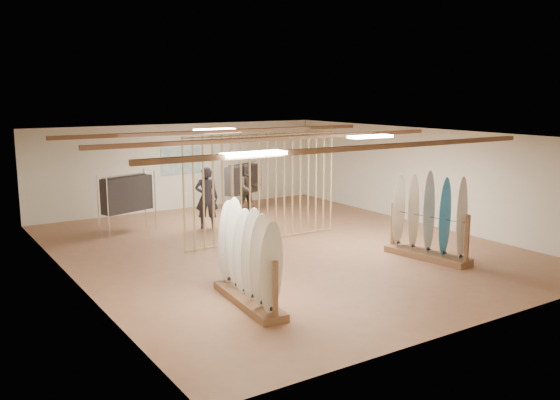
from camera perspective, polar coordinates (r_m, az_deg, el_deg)
floor at (r=14.82m, az=0.00°, el=-4.57°), size 12.00×12.00×0.00m
ceiling at (r=14.36m, az=0.00°, el=6.29°), size 12.00×12.00×0.00m
wall_back at (r=19.78m, az=-9.51°, el=3.19°), size 12.00×0.00×12.00m
wall_front at (r=10.14m, az=18.82°, el=-4.00°), size 12.00×0.00×12.00m
wall_left at (r=12.58m, az=-19.50°, el=-1.33°), size 0.00×12.00×12.00m
wall_right at (r=17.72m, az=13.71°, el=2.22°), size 0.00×12.00×12.00m
ceiling_slats at (r=14.37m, az=0.00°, el=5.97°), size 9.50×6.12×0.10m
light_panels at (r=14.37m, az=0.00°, el=6.05°), size 1.20×0.35×0.06m
bamboo_partition at (r=15.20m, az=-1.64°, el=1.20°), size 4.45×0.05×2.78m
poster at (r=19.74m, az=-9.50°, el=3.76°), size 1.40×0.03×0.90m
rack_left at (r=10.81m, az=-3.06°, el=-6.85°), size 0.71×2.29×1.82m
rack_right at (r=14.11m, az=14.08°, el=-2.83°), size 0.89×2.14×1.98m
clothing_rack_a at (r=16.60m, az=-14.52°, el=0.55°), size 1.50×0.83×1.67m
clothing_rack_b at (r=19.12m, az=-3.63°, el=1.99°), size 1.43×0.90×1.61m
shopper_a at (r=16.79m, az=-7.08°, el=0.62°), size 0.88×0.80×2.00m
shopper_b at (r=18.90m, az=-2.99°, el=1.50°), size 0.92×0.74×1.83m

